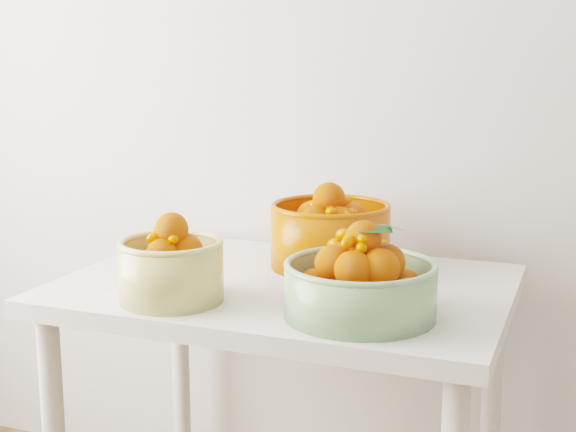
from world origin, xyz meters
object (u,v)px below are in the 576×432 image
at_px(bowl_cream, 171,267).
at_px(table, 286,322).
at_px(bowl_green, 361,284).
at_px(bowl_orange, 330,233).

bearing_deg(bowl_cream, table, 52.30).
relative_size(bowl_cream, bowl_green, 0.73).
bearing_deg(bowl_orange, bowl_green, -62.76).
bearing_deg(table, bowl_orange, 71.89).
distance_m(table, bowl_cream, 0.33).
xyz_separation_m(table, bowl_green, (0.23, -0.18, 0.16)).
distance_m(bowl_green, bowl_orange, 0.39).
bearing_deg(table, bowl_green, -38.25).
bearing_deg(bowl_green, bowl_orange, 117.24).
bearing_deg(table, bowl_cream, -127.70).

